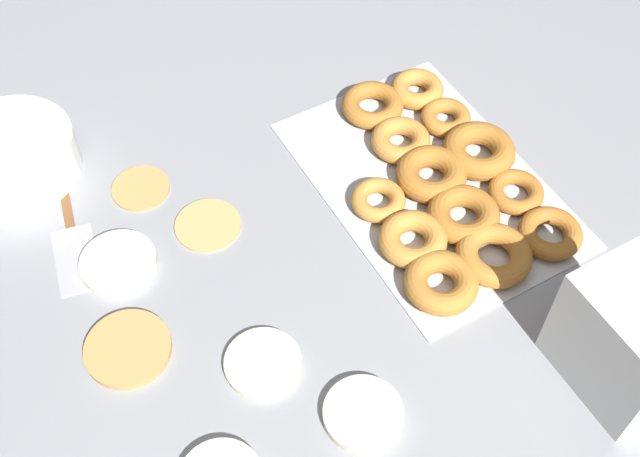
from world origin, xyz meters
name	(u,v)px	position (x,y,z in m)	size (l,w,h in m)	color
ground_plane	(278,276)	(0.00, 0.00, 0.00)	(3.00, 3.00, 0.00)	gray
pancake_0	(208,224)	(0.13, 0.05, 0.00)	(0.10, 0.10, 0.01)	tan
pancake_1	(128,349)	(-0.01, 0.23, 0.01)	(0.12, 0.12, 0.01)	tan
pancake_3	(263,363)	(-0.11, 0.08, 0.01)	(0.10, 0.10, 0.01)	beige
pancake_4	(363,414)	(-0.24, 0.01, 0.01)	(0.10, 0.10, 0.01)	beige
pancake_5	(118,263)	(0.13, 0.19, 0.01)	(0.11, 0.11, 0.01)	silver
pancake_6	(140,187)	(0.25, 0.11, 0.00)	(0.09, 0.09, 0.01)	tan
donut_tray	(443,185)	(0.01, -0.29, 0.02)	(0.46, 0.32, 0.04)	silver
batter_bowl	(11,156)	(0.38, 0.26, 0.03)	(0.20, 0.20, 0.07)	white
container_stack	(633,337)	(-0.35, -0.32, 0.08)	(0.16, 0.13, 0.17)	white
spatula	(73,243)	(0.20, 0.23, 0.00)	(0.27, 0.09, 0.01)	brown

